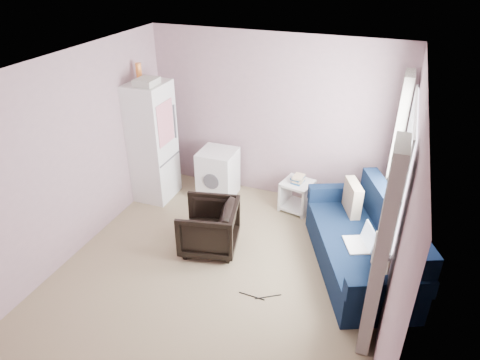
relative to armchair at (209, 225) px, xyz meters
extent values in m
cube|color=#978363|center=(0.31, -0.41, -0.37)|extent=(3.80, 4.20, 0.02)
cube|color=silver|center=(0.31, -0.41, 2.15)|extent=(3.80, 4.20, 0.02)
cube|color=gray|center=(0.31, 1.70, 0.89)|extent=(3.80, 0.02, 2.50)
cube|color=gray|center=(0.31, -2.52, 0.89)|extent=(3.80, 0.02, 2.50)
cube|color=gray|center=(-1.60, -0.41, 0.89)|extent=(0.02, 4.20, 2.50)
cube|color=gray|center=(2.22, -0.41, 0.89)|extent=(0.02, 4.20, 2.50)
cube|color=white|center=(2.20, 0.29, 1.14)|extent=(0.01, 1.60, 1.20)
imported|color=black|center=(0.00, 0.00, 0.00)|extent=(0.80, 0.84, 0.73)
cube|color=white|center=(-1.38, 0.95, 0.55)|extent=(0.63, 0.63, 1.83)
cube|color=#53535B|center=(-1.06, 0.95, 0.32)|extent=(0.02, 0.59, 0.02)
cube|color=#53535B|center=(-1.06, 1.18, 0.84)|extent=(0.02, 0.03, 0.52)
cube|color=white|center=(-1.06, 0.92, 0.91)|extent=(0.01, 0.44, 0.63)
cylinder|color=orange|center=(-1.46, 1.00, 1.59)|extent=(0.08, 0.08, 0.25)
cube|color=beige|center=(-1.25, 0.84, 1.51)|extent=(0.27, 0.32, 0.09)
cube|color=white|center=(-0.42, 1.29, 0.02)|extent=(0.55, 0.55, 0.77)
cube|color=#53535B|center=(-0.42, 1.27, 0.38)|extent=(0.51, 0.49, 0.05)
cylinder|color=#53535B|center=(-0.42, 1.01, 0.03)|extent=(0.25, 0.02, 0.25)
cube|color=white|center=(0.84, 1.32, 0.08)|extent=(0.50, 0.50, 0.04)
cube|color=white|center=(0.84, 1.32, -0.31)|extent=(0.50, 0.50, 0.04)
cube|color=white|center=(0.65, 1.36, -0.13)|extent=(0.12, 0.42, 0.47)
cube|color=white|center=(1.03, 1.28, -0.13)|extent=(0.12, 0.42, 0.47)
cube|color=#22558E|center=(0.84, 1.32, 0.11)|extent=(0.18, 0.23, 0.03)
cube|color=#D6B98E|center=(0.85, 1.32, 0.14)|extent=(0.16, 0.22, 0.03)
cube|color=#22558E|center=(0.83, 1.33, 0.17)|extent=(0.19, 0.24, 0.03)
cube|color=#D6B98E|center=(0.85, 1.32, 0.20)|extent=(0.16, 0.22, 0.03)
cube|color=#0B1B36|center=(1.87, 0.28, -0.15)|extent=(1.61, 2.13, 0.43)
cube|color=#0B1B36|center=(2.20, 0.42, 0.30)|extent=(0.95, 1.84, 0.47)
cube|color=#0B1B36|center=(2.25, -0.57, 0.17)|extent=(0.89, 0.50, 0.21)
cube|color=#0B1B36|center=(1.50, 1.13, 0.17)|extent=(0.89, 0.50, 0.21)
cube|color=tan|center=(2.17, -0.27, 0.28)|extent=(0.29, 0.44, 0.43)
cube|color=tan|center=(1.67, 0.87, 0.28)|extent=(0.29, 0.44, 0.43)
cube|color=white|center=(1.84, 0.15, 0.08)|extent=(0.37, 0.42, 0.02)
cube|color=silver|center=(1.96, 0.20, 0.20)|extent=(0.20, 0.35, 0.23)
cube|color=white|center=(2.13, 0.29, 0.51)|extent=(0.14, 1.70, 0.04)
cube|color=white|center=(2.18, 0.29, 0.54)|extent=(0.02, 1.68, 0.05)
cube|color=white|center=(2.18, 0.29, 1.14)|extent=(0.02, 1.68, 0.05)
cube|color=white|center=(2.18, 0.29, 1.74)|extent=(0.02, 1.68, 0.05)
cube|color=white|center=(2.18, -0.51, 1.14)|extent=(0.02, 0.05, 1.20)
cube|color=white|center=(2.18, 0.02, 1.14)|extent=(0.02, 0.05, 1.20)
cube|color=white|center=(2.18, 0.55, 1.14)|extent=(0.02, 0.05, 1.20)
cube|color=white|center=(2.18, 1.09, 1.14)|extent=(0.02, 0.05, 1.20)
cube|color=beige|center=(2.09, -0.79, 0.74)|extent=(0.12, 0.46, 2.18)
cube|color=beige|center=(2.09, 1.37, 0.74)|extent=(0.12, 0.46, 2.18)
cylinder|color=black|center=(1.00, -0.60, -0.36)|extent=(0.27, 0.18, 0.01)
cylinder|color=black|center=(0.82, -0.65, -0.36)|extent=(0.31, 0.03, 0.01)
camera|label=1|loc=(1.98, -4.09, 3.19)|focal=32.00mm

